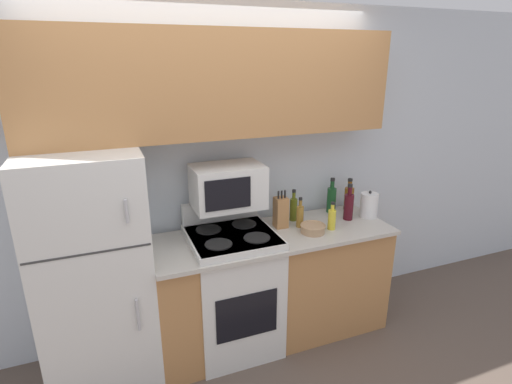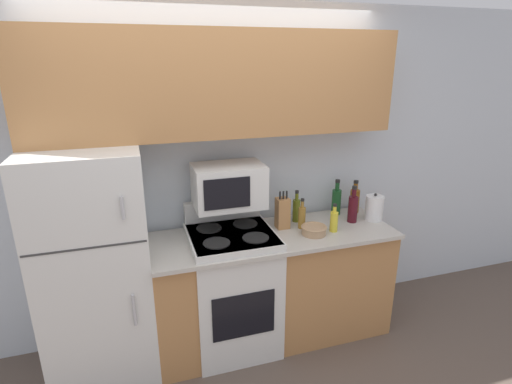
# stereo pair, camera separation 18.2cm
# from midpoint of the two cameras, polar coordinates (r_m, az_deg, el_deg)

# --- Properties ---
(ground_plane) EXTENTS (12.00, 12.00, 0.00)m
(ground_plane) POSITION_cam_midpoint_polar(r_m,az_deg,el_deg) (3.19, -3.51, -23.87)
(ground_plane) COLOR brown
(wall_back) EXTENTS (8.00, 0.05, 2.55)m
(wall_back) POSITION_cam_midpoint_polar(r_m,az_deg,el_deg) (3.12, -7.78, 2.07)
(wall_back) COLOR silver
(wall_back) RESTS_ON ground_plane
(lower_cabinets) EXTENTS (1.83, 0.64, 0.90)m
(lower_cabinets) POSITION_cam_midpoint_polar(r_m,az_deg,el_deg) (3.24, 0.69, -13.09)
(lower_cabinets) COLOR #B27A47
(lower_cabinets) RESTS_ON ground_plane
(refrigerator) EXTENTS (0.70, 0.65, 1.63)m
(refrigerator) POSITION_cam_midpoint_polar(r_m,az_deg,el_deg) (2.90, -23.72, -10.59)
(refrigerator) COLOR silver
(refrigerator) RESTS_ON ground_plane
(upper_cabinets) EXTENTS (2.54, 0.33, 0.71)m
(upper_cabinets) POSITION_cam_midpoint_polar(r_m,az_deg,el_deg) (2.81, -7.45, 15.04)
(upper_cabinets) COLOR #B27A47
(upper_cabinets) RESTS_ON refrigerator
(stove) EXTENTS (0.62, 0.62, 1.11)m
(stove) POSITION_cam_midpoint_polar(r_m,az_deg,el_deg) (3.12, -5.01, -13.70)
(stove) COLOR silver
(stove) RESTS_ON ground_plane
(microwave) EXTENTS (0.51, 0.34, 0.31)m
(microwave) POSITION_cam_midpoint_polar(r_m,az_deg,el_deg) (2.90, -5.86, 0.79)
(microwave) COLOR silver
(microwave) RESTS_ON stove
(knife_block) EXTENTS (0.10, 0.09, 0.30)m
(knife_block) POSITION_cam_midpoint_polar(r_m,az_deg,el_deg) (3.08, 1.88, -2.92)
(knife_block) COLOR #B27A47
(knife_block) RESTS_ON lower_cabinets
(bowl) EXTENTS (0.19, 0.19, 0.06)m
(bowl) POSITION_cam_midpoint_polar(r_m,az_deg,el_deg) (3.03, 6.42, -5.19)
(bowl) COLOR tan
(bowl) RESTS_ON lower_cabinets
(bottle_olive_oil) EXTENTS (0.06, 0.06, 0.26)m
(bottle_olive_oil) POSITION_cam_midpoint_polar(r_m,az_deg,el_deg) (3.21, 3.76, -2.37)
(bottle_olive_oil) COLOR #5B6619
(bottle_olive_oil) RESTS_ON lower_cabinets
(bottle_wine_green) EXTENTS (0.08, 0.08, 0.30)m
(bottle_wine_green) POSITION_cam_midpoint_polar(r_m,az_deg,el_deg) (3.42, 9.24, -0.98)
(bottle_wine_green) COLOR #194C23
(bottle_wine_green) RESTS_ON lower_cabinets
(bottle_vinegar) EXTENTS (0.06, 0.06, 0.24)m
(bottle_vinegar) POSITION_cam_midpoint_polar(r_m,az_deg,el_deg) (3.10, 4.63, -3.37)
(bottle_vinegar) COLOR olive
(bottle_vinegar) RESTS_ON lower_cabinets
(bottle_whiskey) EXTENTS (0.08, 0.08, 0.28)m
(bottle_whiskey) POSITION_cam_midpoint_polar(r_m,az_deg,el_deg) (3.50, 11.69, -0.80)
(bottle_whiskey) COLOR brown
(bottle_whiskey) RESTS_ON lower_cabinets
(bottle_wine_red) EXTENTS (0.08, 0.08, 0.30)m
(bottle_wine_red) POSITION_cam_midpoint_polar(r_m,az_deg,el_deg) (3.29, 11.57, -1.94)
(bottle_wine_red) COLOR #470F19
(bottle_wine_red) RESTS_ON lower_cabinets
(bottle_cooking_spray) EXTENTS (0.06, 0.06, 0.22)m
(bottle_cooking_spray) POSITION_cam_midpoint_polar(r_m,az_deg,el_deg) (3.09, 9.14, -3.79)
(bottle_cooking_spray) COLOR gold
(bottle_cooking_spray) RESTS_ON lower_cabinets
(kettle) EXTENTS (0.14, 0.14, 0.23)m
(kettle) POSITION_cam_midpoint_polar(r_m,az_deg,el_deg) (3.39, 14.37, -1.83)
(kettle) COLOR white
(kettle) RESTS_ON lower_cabinets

